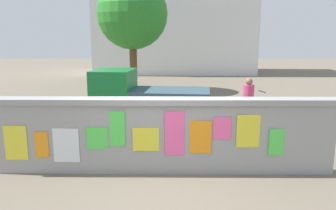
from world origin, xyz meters
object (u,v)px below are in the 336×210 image
bicycle_near (53,141)px  person_walking (248,98)px  bicycle_far (250,106)px  tree_roadside (132,14)px  auto_rickshaw_truck (145,100)px  motorcycle (274,132)px

bicycle_near → person_walking: 5.84m
bicycle_far → person_walking: 1.99m
person_walking → tree_roadside: (-4.41, 7.67, 3.00)m
auto_rickshaw_truck → bicycle_far: bearing=25.1°
motorcycle → bicycle_near: 5.56m
person_walking → bicycle_near: bearing=-155.4°
person_walking → tree_roadside: tree_roadside is taller
auto_rickshaw_truck → motorcycle: auto_rickshaw_truck is taller
person_walking → tree_roadside: size_ratio=0.28×
auto_rickshaw_truck → bicycle_near: bearing=-129.6°
auto_rickshaw_truck → person_walking: bearing=-1.5°
motorcycle → person_walking: person_walking is taller
motorcycle → bicycle_near: (-5.54, -0.50, -0.10)m
tree_roadside → auto_rickshaw_truck: bearing=-81.1°
auto_rickshaw_truck → motorcycle: 4.02m
auto_rickshaw_truck → tree_roadside: tree_roadside is taller
auto_rickshaw_truck → person_walking: size_ratio=2.31×
auto_rickshaw_truck → tree_roadside: (-1.20, 7.59, 3.09)m
person_walking → motorcycle: bearing=-82.5°
motorcycle → tree_roadside: tree_roadside is taller
person_walking → bicycle_far: bearing=74.9°
bicycle_far → auto_rickshaw_truck: bearing=-154.9°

